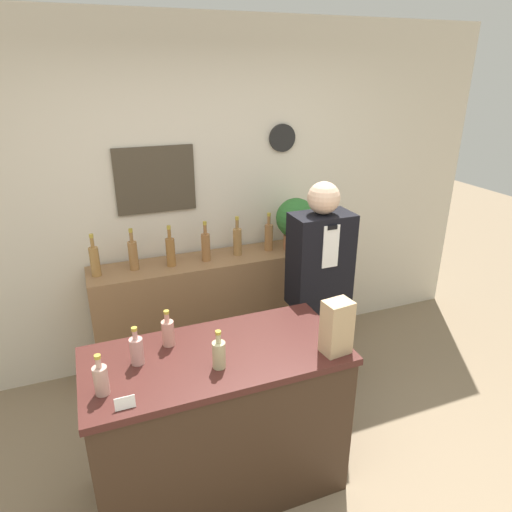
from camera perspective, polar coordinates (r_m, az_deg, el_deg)
back_wall at (r=3.67m, az=-7.63°, el=6.80°), size 5.20×0.09×2.70m
back_shelf at (r=3.80m, az=-4.35°, el=-6.80°), size 2.00×0.38×0.95m
display_counter at (r=2.76m, az=-4.61°, el=-20.05°), size 1.39×0.65×0.94m
shopkeeper at (r=3.30m, az=7.76°, el=-4.95°), size 0.42×0.26×1.65m
potted_plant at (r=3.71m, az=5.00°, el=4.40°), size 0.32×0.32×0.42m
paper_bag at (r=2.43m, az=10.07°, el=-8.76°), size 0.16×0.13×0.30m
tape_dispenser at (r=2.51m, az=10.34°, el=-11.10°), size 0.09×0.06×0.07m
price_card_left at (r=2.18m, az=-16.07°, el=-17.24°), size 0.09×0.02×0.06m
counter_bottle_0 at (r=2.27m, az=-18.82°, el=-14.37°), size 0.07×0.07×0.21m
counter_bottle_1 at (r=2.42m, az=-14.70°, el=-11.29°), size 0.07×0.07×0.21m
counter_bottle_2 at (r=2.53m, az=-10.94°, el=-9.32°), size 0.07×0.07×0.21m
counter_bottle_3 at (r=2.32m, az=-4.66°, el=-12.07°), size 0.07×0.07×0.21m
shelf_bottle_0 at (r=3.42m, az=-19.51°, el=-0.52°), size 0.07×0.07×0.32m
shelf_bottle_1 at (r=3.45m, az=-15.11°, el=0.20°), size 0.07×0.07×0.32m
shelf_bottle_2 at (r=3.45m, az=-10.64°, el=0.63°), size 0.07×0.07×0.32m
shelf_bottle_3 at (r=3.51m, az=-6.35°, el=1.24°), size 0.07×0.07×0.32m
shelf_bottle_4 at (r=3.60m, az=-2.34°, el=1.95°), size 0.07×0.07×0.32m
shelf_bottle_5 at (r=3.69m, az=1.60°, el=2.48°), size 0.07×0.07×0.32m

